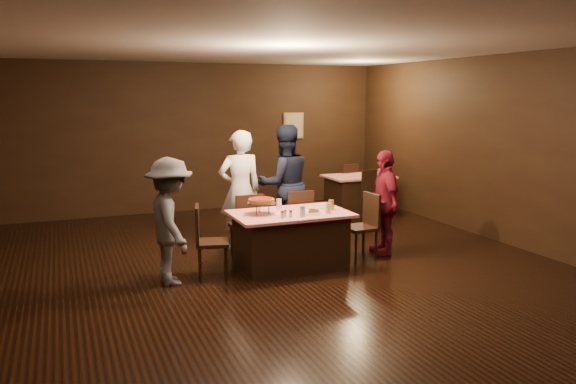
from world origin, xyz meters
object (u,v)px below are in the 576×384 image
object	(u,v)px
glass_back	(279,204)
chair_far_right	(296,220)
chair_far_left	(246,224)
glass_front_right	(328,208)
chair_back_near	(377,196)
pizza_stand	(261,201)
main_table	(290,240)
diner_red_shirt	(384,202)
diner_navy_hoodie	(284,184)
diner_grey_knit	(170,221)
back_table	(358,195)
glass_front_left	(302,211)
diner_white_jacket	(240,190)
chair_back_far	(344,186)
glass_amber	(331,205)
plate_empty	(322,207)
chair_end_right	(360,226)
chair_end_left	(213,241)

from	to	relation	value
glass_back	chair_far_right	bearing A→B (deg)	45.00
chair_far_left	glass_front_right	size ratio (longest dim) A/B	6.79
chair_back_near	pizza_stand	world-z (taller)	pizza_stand
main_table	diner_red_shirt	world-z (taller)	diner_red_shirt
diner_navy_hoodie	diner_grey_knit	bearing A→B (deg)	34.62
chair_far_left	glass_back	bearing A→B (deg)	126.58
back_table	diner_grey_knit	xyz separation A→B (m)	(-4.28, -2.85, 0.42)
diner_red_shirt	glass_front_left	xyz separation A→B (m)	(-1.50, -0.39, 0.06)
chair_back_near	main_table	bearing A→B (deg)	-148.61
diner_navy_hoodie	chair_far_right	bearing A→B (deg)	88.31
diner_white_jacket	glass_front_right	bearing A→B (deg)	119.55
chair_far_right	pizza_stand	bearing A→B (deg)	41.55
glass_front_right	diner_white_jacket	bearing A→B (deg)	120.22
chair_far_left	pizza_stand	distance (m)	0.85
chair_back_far	chair_far_left	bearing A→B (deg)	27.86
chair_back_near	glass_amber	xyz separation A→B (m)	(-2.03, -2.13, 0.37)
diner_white_jacket	pizza_stand	xyz separation A→B (m)	(-0.04, -1.09, 0.03)
chair_far_right	diner_white_jacket	bearing A→B (deg)	-26.74
diner_grey_knit	plate_empty	bearing A→B (deg)	-87.23
back_table	diner_grey_knit	size ratio (longest dim) A/B	0.81
chair_end_right	chair_back_near	bearing A→B (deg)	141.21
diner_white_jacket	diner_navy_hoodie	bearing A→B (deg)	-169.57
back_table	plate_empty	distance (m)	3.37
chair_end_right	diner_navy_hoodie	size ratio (longest dim) A/B	0.50
diner_grey_knit	pizza_stand	world-z (taller)	diner_grey_knit
chair_end_left	glass_back	distance (m)	1.15
diner_grey_knit	glass_back	size ratio (longest dim) A/B	11.45
back_table	chair_back_near	distance (m)	0.71
main_table	plate_empty	xyz separation A→B (m)	(0.55, 0.15, 0.39)
chair_back_near	diner_grey_knit	distance (m)	4.80
chair_back_far	glass_front_right	xyz separation A→B (m)	(-2.18, -3.63, 0.37)
pizza_stand	chair_far_right	bearing A→B (deg)	41.19
glass_front_left	glass_amber	bearing A→B (deg)	24.44
diner_red_shirt	glass_front_right	xyz separation A→B (m)	(-1.10, -0.34, 0.06)
diner_white_jacket	diner_red_shirt	size ratio (longest dim) A/B	1.18
chair_end_left	diner_grey_knit	size ratio (longest dim) A/B	0.59
diner_navy_hoodie	chair_end_right	bearing A→B (deg)	118.80
chair_back_near	plate_empty	world-z (taller)	chair_back_near
plate_empty	glass_front_right	world-z (taller)	glass_front_right
diner_grey_knit	diner_white_jacket	bearing A→B (deg)	-49.86
chair_back_far	glass_front_right	size ratio (longest dim) A/B	6.79
diner_white_jacket	glass_back	bearing A→B (deg)	109.54
chair_end_right	glass_front_left	world-z (taller)	chair_end_right
chair_end_right	diner_red_shirt	xyz separation A→B (m)	(0.45, 0.09, 0.31)
chair_back_far	diner_red_shirt	size ratio (longest dim) A/B	0.61
chair_far_right	glass_front_left	bearing A→B (deg)	71.93
back_table	chair_end_left	xyz separation A→B (m)	(-3.73, -2.78, 0.09)
back_table	diner_red_shirt	bearing A→B (deg)	-111.82
pizza_stand	glass_amber	size ratio (longest dim) A/B	2.71
plate_empty	glass_back	xyz separation A→B (m)	(-0.60, 0.15, 0.06)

